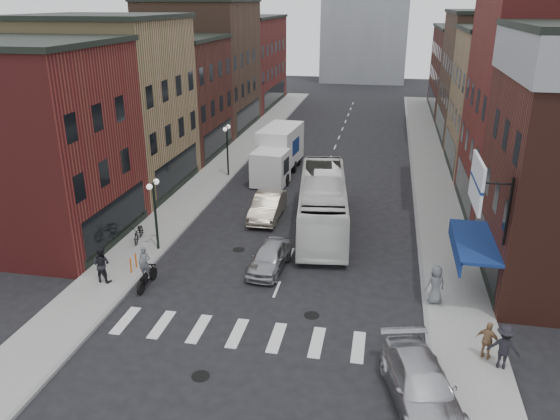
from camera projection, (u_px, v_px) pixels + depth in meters
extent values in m
plane|color=black|center=(273.00, 300.00, 25.68)|extent=(160.00, 160.00, 0.00)
cube|color=gray|center=(229.00, 161.00, 47.32)|extent=(3.00, 74.00, 0.15)
cube|color=gray|center=(431.00, 173.00, 44.24)|extent=(3.00, 74.00, 0.15)
cube|color=gray|center=(246.00, 163.00, 47.07)|extent=(0.20, 74.00, 0.16)
cube|color=gray|center=(412.00, 173.00, 44.54)|extent=(0.20, 74.00, 0.16)
cube|color=silver|center=(258.00, 336.00, 22.93)|extent=(12.00, 2.20, 0.01)
cube|color=maroon|center=(27.00, 147.00, 30.52)|extent=(10.00, 9.00, 11.00)
cube|color=black|center=(117.00, 218.00, 31.03)|extent=(0.08, 7.20, 2.20)
cube|color=black|center=(9.00, 42.00, 28.49)|extent=(10.30, 9.20, 0.30)
cube|color=#90794F|center=(108.00, 107.00, 39.04)|extent=(10.00, 10.00, 12.00)
cube|color=black|center=(178.00, 170.00, 39.72)|extent=(0.08, 8.00, 2.20)
cube|color=black|center=(97.00, 16.00, 36.82)|extent=(10.30, 10.20, 0.30)
cube|color=#441F18|center=(163.00, 98.00, 48.55)|extent=(10.00, 10.00, 10.00)
cube|color=black|center=(218.00, 138.00, 48.87)|extent=(0.08, 8.00, 2.20)
cube|color=black|center=(159.00, 38.00, 46.69)|extent=(10.30, 10.20, 0.30)
cube|color=#4A3225|center=(202.00, 67.00, 58.07)|extent=(10.00, 12.00, 13.00)
cube|color=black|center=(249.00, 114.00, 58.94)|extent=(0.08, 9.60, 2.20)
cube|color=black|center=(199.00, 0.00, 55.67)|extent=(10.30, 12.20, 0.30)
cube|color=maroon|center=(237.00, 63.00, 71.24)|extent=(10.00, 16.00, 11.00)
cube|color=black|center=(275.00, 94.00, 71.75)|extent=(0.08, 12.80, 2.20)
cube|color=black|center=(236.00, 17.00, 69.21)|extent=(10.30, 16.20, 0.30)
cube|color=black|center=(486.00, 247.00, 27.41)|extent=(0.08, 7.20, 2.20)
cube|color=maroon|center=(560.00, 108.00, 33.25)|extent=(10.00, 10.00, 14.00)
cube|color=black|center=(464.00, 187.00, 36.10)|extent=(0.08, 8.00, 2.20)
cube|color=#90794F|center=(521.00, 104.00, 42.94)|extent=(10.00, 10.00, 11.00)
cube|color=black|center=(450.00, 149.00, 45.25)|extent=(0.08, 8.00, 2.20)
cube|color=black|center=(533.00, 29.00, 40.91)|extent=(10.30, 10.20, 0.30)
cube|color=#4A3225|center=(498.00, 79.00, 52.83)|extent=(10.00, 12.00, 12.00)
cube|color=black|center=(440.00, 122.00, 55.32)|extent=(0.08, 9.60, 2.20)
cube|color=black|center=(508.00, 12.00, 50.61)|extent=(10.30, 12.20, 0.30)
cube|color=#441F18|center=(477.00, 72.00, 66.00)|extent=(10.00, 16.00, 10.00)
cube|color=black|center=(432.00, 99.00, 68.13)|extent=(0.08, 12.80, 2.20)
cube|color=black|center=(483.00, 27.00, 64.14)|extent=(10.30, 16.20, 0.30)
cube|color=navy|center=(475.00, 241.00, 25.35)|extent=(1.80, 5.00, 0.15)
cube|color=navy|center=(455.00, 247.00, 25.63)|extent=(0.10, 5.00, 0.70)
cylinder|color=black|center=(508.00, 212.00, 22.54)|extent=(0.12, 0.12, 3.00)
cylinder|color=black|center=(495.00, 183.00, 22.24)|extent=(1.40, 0.08, 0.08)
cube|color=silver|center=(477.00, 182.00, 22.36)|extent=(0.12, 3.00, 2.00)
cylinder|color=black|center=(156.00, 218.00, 29.95)|extent=(0.14, 0.14, 4.00)
cylinder|color=black|center=(153.00, 183.00, 29.23)|extent=(0.06, 0.90, 0.06)
sphere|color=white|center=(149.00, 187.00, 28.84)|extent=(0.32, 0.32, 0.32)
sphere|color=white|center=(156.00, 182.00, 29.66)|extent=(0.32, 0.32, 0.32)
cylinder|color=black|center=(228.00, 152.00, 42.77)|extent=(0.14, 0.14, 4.00)
cylinder|color=black|center=(227.00, 127.00, 42.04)|extent=(0.06, 0.90, 0.06)
sphere|color=white|center=(225.00, 129.00, 41.65)|extent=(0.32, 0.32, 0.32)
sphere|color=white|center=(228.00, 127.00, 42.47)|extent=(0.32, 0.32, 0.32)
cylinder|color=#D8590C|center=(131.00, 265.00, 27.77)|extent=(0.08, 0.08, 0.80)
cylinder|color=#D8590C|center=(136.00, 260.00, 28.32)|extent=(0.08, 0.08, 0.80)
cube|color=white|center=(270.00, 168.00, 40.96)|extent=(2.70, 2.89, 2.58)
cube|color=black|center=(270.00, 165.00, 40.87)|extent=(2.63, 1.66, 1.13)
cube|color=white|center=(280.00, 145.00, 44.27)|extent=(3.04, 5.57, 2.99)
cube|color=navy|center=(280.00, 145.00, 44.27)|extent=(2.79, 2.28, 1.24)
cube|color=black|center=(280.00, 166.00, 44.69)|extent=(2.85, 6.88, 0.36)
cylinder|color=black|center=(256.00, 178.00, 41.70)|extent=(0.29, 0.93, 0.93)
cylinder|color=black|center=(286.00, 180.00, 41.27)|extent=(0.29, 0.93, 0.93)
cylinder|color=black|center=(266.00, 165.00, 44.91)|extent=(0.29, 0.93, 0.93)
cylinder|color=black|center=(294.00, 167.00, 44.48)|extent=(0.29, 0.93, 0.93)
cylinder|color=black|center=(271.00, 158.00, 46.80)|extent=(0.29, 0.93, 0.93)
cylinder|color=black|center=(298.00, 160.00, 46.37)|extent=(0.29, 0.93, 0.93)
cylinder|color=black|center=(153.00, 274.00, 27.42)|extent=(0.14, 0.65, 0.65)
cylinder|color=black|center=(141.00, 288.00, 26.07)|extent=(0.14, 0.65, 0.65)
cube|color=black|center=(147.00, 277.00, 26.67)|extent=(0.34, 1.19, 0.34)
cube|color=black|center=(151.00, 265.00, 27.02)|extent=(0.54, 0.10, 0.06)
imported|color=#55575C|center=(145.00, 263.00, 26.29)|extent=(0.62, 0.43, 1.62)
imported|color=white|center=(323.00, 203.00, 33.23)|extent=(4.13, 11.93, 3.25)
imported|color=#A7A7AC|center=(269.00, 257.00, 28.31)|extent=(1.95, 4.23, 1.40)
imported|color=beige|center=(268.00, 206.00, 35.03)|extent=(1.70, 4.82, 1.59)
imported|color=#BCBDC1|center=(421.00, 385.00, 18.85)|extent=(3.32, 5.50, 1.49)
imported|color=black|center=(139.00, 232.00, 31.50)|extent=(1.06, 2.00, 1.00)
imported|color=black|center=(101.00, 264.00, 26.74)|extent=(0.94, 0.59, 1.85)
imported|color=black|center=(504.00, 347.00, 20.42)|extent=(1.26, 0.79, 1.81)
imported|color=#936E4B|center=(488.00, 341.00, 20.98)|extent=(1.04, 0.85, 1.58)
imported|color=slate|center=(436.00, 285.00, 24.83)|extent=(1.06, 0.88, 1.85)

